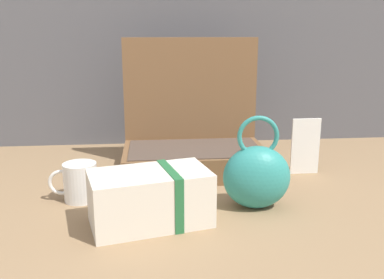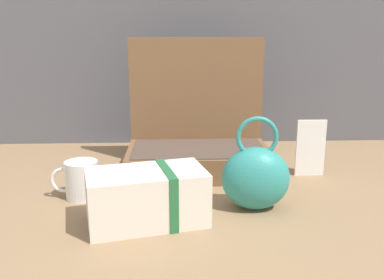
{
  "view_description": "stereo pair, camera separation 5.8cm",
  "coord_description": "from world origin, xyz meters",
  "px_view_note": "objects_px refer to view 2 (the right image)",
  "views": [
    {
      "loc": [
        -0.07,
        -1.06,
        0.43
      ],
      "look_at": [
        0.03,
        -0.02,
        0.16
      ],
      "focal_mm": 40.14,
      "sensor_mm": 36.0,
      "label": 1
    },
    {
      "loc": [
        -0.01,
        -1.07,
        0.43
      ],
      "look_at": [
        0.03,
        -0.02,
        0.16
      ],
      "focal_mm": 40.14,
      "sensor_mm": 36.0,
      "label": 2
    }
  ],
  "objects_px": {
    "teal_pouch_handbag": "(256,177)",
    "info_card_left": "(311,148)",
    "open_suitcase": "(198,139)",
    "coffee_mug": "(81,180)",
    "cream_toiletry_bag": "(148,197)"
  },
  "relations": [
    {
      "from": "open_suitcase",
      "to": "coffee_mug",
      "type": "height_order",
      "value": "open_suitcase"
    },
    {
      "from": "coffee_mug",
      "to": "teal_pouch_handbag",
      "type": "bearing_deg",
      "value": -11.46
    },
    {
      "from": "coffee_mug",
      "to": "info_card_left",
      "type": "relative_size",
      "value": 0.73
    },
    {
      "from": "open_suitcase",
      "to": "cream_toiletry_bag",
      "type": "bearing_deg",
      "value": -108.85
    },
    {
      "from": "teal_pouch_handbag",
      "to": "cream_toiletry_bag",
      "type": "xyz_separation_m",
      "value": [
        -0.26,
        -0.06,
        -0.02
      ]
    },
    {
      "from": "open_suitcase",
      "to": "teal_pouch_handbag",
      "type": "distance_m",
      "value": 0.35
    },
    {
      "from": "coffee_mug",
      "to": "open_suitcase",
      "type": "bearing_deg",
      "value": 36.58
    },
    {
      "from": "teal_pouch_handbag",
      "to": "info_card_left",
      "type": "bearing_deg",
      "value": 48.97
    },
    {
      "from": "teal_pouch_handbag",
      "to": "coffee_mug",
      "type": "xyz_separation_m",
      "value": [
        -0.44,
        0.09,
        -0.03
      ]
    },
    {
      "from": "teal_pouch_handbag",
      "to": "coffee_mug",
      "type": "bearing_deg",
      "value": 168.54
    },
    {
      "from": "coffee_mug",
      "to": "info_card_left",
      "type": "bearing_deg",
      "value": 13.09
    },
    {
      "from": "cream_toiletry_bag",
      "to": "info_card_left",
      "type": "xyz_separation_m",
      "value": [
        0.46,
        0.3,
        0.02
      ]
    },
    {
      "from": "teal_pouch_handbag",
      "to": "coffee_mug",
      "type": "distance_m",
      "value": 0.45
    },
    {
      "from": "teal_pouch_handbag",
      "to": "cream_toiletry_bag",
      "type": "bearing_deg",
      "value": -165.93
    },
    {
      "from": "open_suitcase",
      "to": "teal_pouch_handbag",
      "type": "xyz_separation_m",
      "value": [
        0.12,
        -0.32,
        -0.01
      ]
    }
  ]
}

